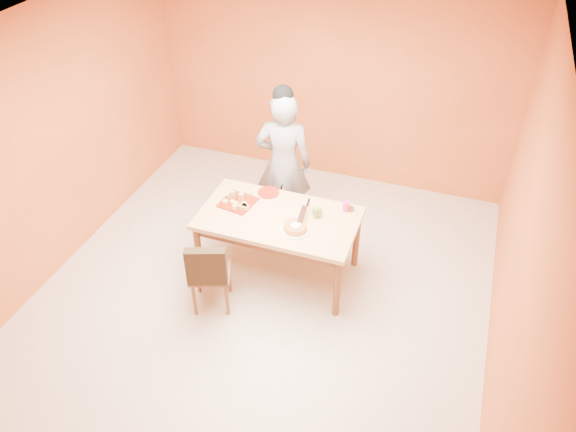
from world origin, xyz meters
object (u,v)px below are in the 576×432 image
(dining_table, at_px, (279,224))
(pastry_platter, at_px, (238,202))
(sponge_cake, at_px, (295,227))
(magenta_glass, at_px, (346,206))
(dining_chair, at_px, (209,271))
(red_dinner_plate, at_px, (268,192))
(egg_ornament, at_px, (317,211))
(checker_tin, at_px, (349,208))
(person, at_px, (283,164))

(dining_table, bearing_deg, pastry_platter, 171.24)
(sponge_cake, height_order, magenta_glass, magenta_glass)
(dining_chair, bearing_deg, red_dinner_plate, 57.08)
(pastry_platter, distance_m, magenta_glass, 1.12)
(egg_ornament, distance_m, checker_tin, 0.36)
(person, xyz_separation_m, egg_ornament, (0.60, -0.67, -0.03))
(dining_chair, distance_m, sponge_cake, 0.94)
(red_dinner_plate, relative_size, egg_ornament, 1.74)
(dining_chair, xyz_separation_m, sponge_cake, (0.71, 0.51, 0.35))
(person, xyz_separation_m, magenta_glass, (0.85, -0.47, -0.05))
(pastry_platter, height_order, red_dinner_plate, pastry_platter)
(dining_table, distance_m, red_dinner_plate, 0.44)
(pastry_platter, height_order, checker_tin, checker_tin)
(dining_chair, relative_size, magenta_glass, 8.63)
(egg_ornament, bearing_deg, pastry_platter, -174.14)
(dining_table, relative_size, pastry_platter, 4.86)
(magenta_glass, bearing_deg, red_dinner_plate, 178.28)
(dining_table, height_order, person, person)
(person, distance_m, sponge_cake, 1.06)
(red_dinner_plate, height_order, sponge_cake, sponge_cake)
(person, height_order, magenta_glass, person)
(pastry_platter, relative_size, red_dinner_plate, 1.42)
(dining_table, relative_size, dining_chair, 1.84)
(sponge_cake, xyz_separation_m, magenta_glass, (0.38, 0.48, 0.01))
(checker_tin, bearing_deg, dining_table, -151.51)
(checker_tin, bearing_deg, pastry_platter, -166.18)
(red_dinner_plate, relative_size, magenta_glass, 2.30)
(person, xyz_separation_m, checker_tin, (0.88, -0.44, -0.09))
(dining_table, relative_size, magenta_glass, 15.90)
(pastry_platter, relative_size, egg_ornament, 2.47)
(pastry_platter, height_order, sponge_cake, sponge_cake)
(dining_chair, xyz_separation_m, person, (0.24, 1.47, 0.41))
(red_dinner_plate, relative_size, checker_tin, 2.55)
(person, bearing_deg, red_dinner_plate, 76.43)
(dining_chair, bearing_deg, egg_ornament, 23.35)
(red_dinner_plate, bearing_deg, dining_chair, -102.92)
(dining_table, relative_size, egg_ornament, 12.01)
(pastry_platter, bearing_deg, person, 71.12)
(red_dinner_plate, xyz_separation_m, magenta_glass, (0.86, -0.03, 0.04))
(person, relative_size, pastry_platter, 5.23)
(dining_table, bearing_deg, egg_ornament, 18.72)
(red_dinner_plate, height_order, checker_tin, checker_tin)
(sponge_cake, height_order, egg_ornament, egg_ornament)
(egg_ornament, bearing_deg, checker_tin, 41.45)
(egg_ornament, relative_size, checker_tin, 1.47)
(checker_tin, bearing_deg, red_dinner_plate, 180.00)
(pastry_platter, bearing_deg, dining_chair, -89.87)
(dining_table, bearing_deg, person, 106.29)
(dining_table, xyz_separation_m, sponge_cake, (0.23, -0.16, 0.13))
(dining_table, xyz_separation_m, dining_chair, (-0.48, -0.67, -0.22))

